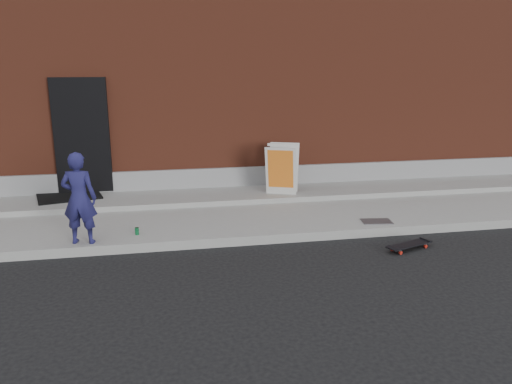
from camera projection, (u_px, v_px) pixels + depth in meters
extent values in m
plane|color=black|center=(236.00, 246.00, 7.78)|extent=(80.00, 80.00, 0.00)
cube|color=gray|center=(224.00, 214.00, 9.19)|extent=(20.00, 3.00, 0.15)
cube|color=gray|center=(218.00, 196.00, 10.02)|extent=(20.00, 1.20, 0.10)
cube|color=maroon|center=(198.00, 74.00, 13.83)|extent=(20.00, 8.00, 5.00)
cube|color=gray|center=(215.00, 178.00, 10.50)|extent=(20.00, 0.10, 0.40)
cube|color=black|center=(82.00, 136.00, 9.78)|extent=(1.05, 0.12, 2.25)
imported|color=#1C1B4D|center=(79.00, 198.00, 7.35)|extent=(0.55, 0.41, 1.39)
cylinder|color=#B01D12|center=(417.00, 243.00, 7.86)|extent=(0.06, 0.05, 0.05)
cylinder|color=#B01D12|center=(426.00, 246.00, 7.72)|extent=(0.06, 0.05, 0.05)
cylinder|color=#B01D12|center=(392.00, 249.00, 7.59)|extent=(0.06, 0.05, 0.05)
cylinder|color=#B01D12|center=(401.00, 253.00, 7.45)|extent=(0.06, 0.05, 0.05)
cube|color=#ABABB0|center=(421.00, 242.00, 7.78)|extent=(0.11, 0.18, 0.02)
cube|color=#ABABB0|center=(396.00, 249.00, 7.51)|extent=(0.11, 0.18, 0.02)
cube|color=black|center=(409.00, 244.00, 7.64)|extent=(0.80, 0.46, 0.02)
cube|color=silver|center=(281.00, 171.00, 9.73)|extent=(0.65, 0.47, 0.97)
cube|color=silver|center=(284.00, 167.00, 10.15)|extent=(0.65, 0.47, 0.97)
cube|color=yellow|center=(281.00, 174.00, 9.72)|extent=(0.54, 0.37, 0.77)
cube|color=silver|center=(283.00, 145.00, 9.82)|extent=(0.57, 0.27, 0.05)
cylinder|color=#1A8445|center=(137.00, 231.00, 7.86)|extent=(0.07, 0.07, 0.12)
cube|color=black|center=(69.00, 196.00, 9.76)|extent=(1.35, 1.20, 0.03)
cube|color=#525257|center=(377.00, 221.00, 8.51)|extent=(0.54, 0.38, 0.01)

